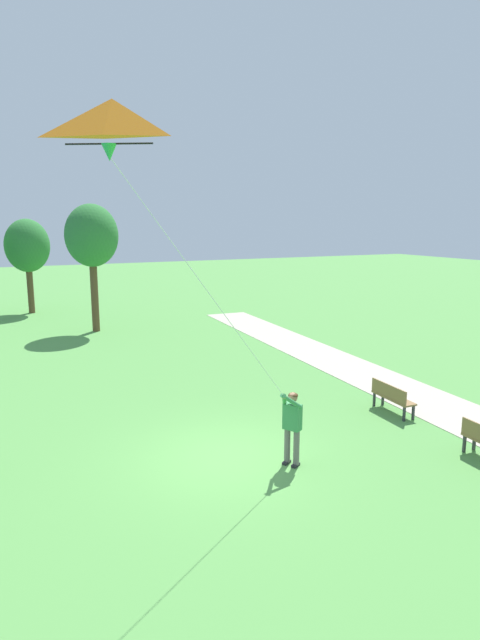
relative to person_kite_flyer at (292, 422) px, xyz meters
The scene contains 7 objects.
ground_plane 1.86m from the person_kite_flyer, 139.12° to the left, with size 120.00×120.00×0.00m, color #569947.
walkway_path 6.88m from the person_kite_flyer, 26.22° to the left, with size 2.40×32.00×0.02m, color #B7AD99.
person_kite_flyer is the anchor object (origin of this frame).
flying_kite 7.37m from the person_kite_flyer, 152.06° to the right, with size 4.60×2.57×5.31m.
park_bench_far_walkway 4.67m from the person_kite_flyer, 20.02° to the left, with size 0.51×1.52×0.88m.
tree_treeline_right 17.61m from the person_kite_flyer, 93.86° to the left, with size 2.59×2.87×6.38m.
tree_horizon_far 24.90m from the person_kite_flyer, 98.55° to the left, with size 2.60×2.75×5.68m.
Camera 1 is at (-4.75, -10.56, 5.49)m, focal length 29.34 mm.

